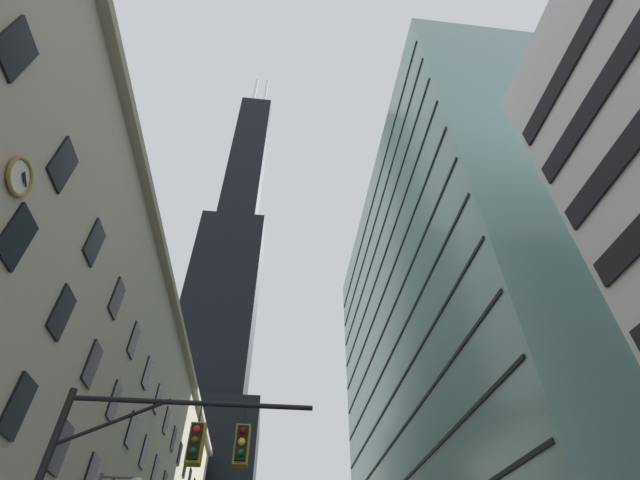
# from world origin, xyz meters

# --- Properties ---
(station_building) EXTENTS (14.66, 75.32, 24.84)m
(station_building) POSITION_xyz_m (-17.99, 31.66, 12.40)
(station_building) COLOR #B2A88E
(station_building) RESTS_ON ground
(dark_skyscraper) EXTENTS (23.95, 23.95, 177.03)m
(dark_skyscraper) POSITION_xyz_m (-15.48, 84.40, 51.26)
(dark_skyscraper) COLOR black
(dark_skyscraper) RESTS_ON ground
(glass_office_midrise) EXTENTS (18.84, 51.27, 52.77)m
(glass_office_midrise) POSITION_xyz_m (20.37, 34.00, 26.39)
(glass_office_midrise) COLOR gray
(glass_office_midrise) RESTS_ON ground
(traffic_signal_mast) EXTENTS (6.94, 0.63, 6.70)m
(traffic_signal_mast) POSITION_xyz_m (-4.22, 2.91, 4.85)
(traffic_signal_mast) COLOR black
(traffic_signal_mast) RESTS_ON sidewalk_left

